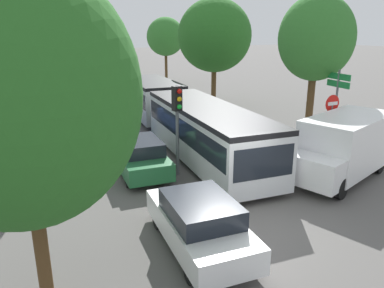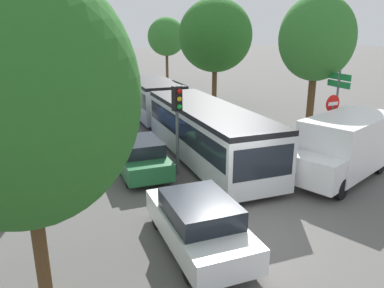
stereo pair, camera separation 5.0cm
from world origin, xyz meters
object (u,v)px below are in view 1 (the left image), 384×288
at_px(tree_left_mid, 6,54).
at_px(tree_right_near, 318,41).
at_px(articulated_bus, 179,113).
at_px(queued_car_white, 199,223).
at_px(white_van, 344,145).
at_px(tree_right_mid, 215,36).
at_px(no_entry_sign, 331,118).
at_px(city_bus_rear, 59,71).
at_px(queued_car_green, 139,156).
at_px(queued_car_black, 86,104).
at_px(queued_car_blue, 109,124).
at_px(tree_left_near, 19,102).
at_px(traffic_light, 177,111).
at_px(direction_sign_post, 337,93).
at_px(tree_right_far, 166,37).

distance_m(tree_left_mid, tree_right_near, 13.55).
relative_size(articulated_bus, tree_left_mid, 2.43).
xyz_separation_m(queued_car_white, white_van, (6.94, 1.99, 0.55)).
bearing_deg(white_van, tree_right_near, -138.11).
xyz_separation_m(tree_right_near, tree_right_mid, (-0.25, 9.79, 0.07)).
bearing_deg(articulated_bus, no_entry_sign, 42.18).
bearing_deg(city_bus_rear, queued_car_green, -177.55).
distance_m(city_bus_rear, queued_car_black, 14.44).
height_order(tree_left_mid, tree_right_near, tree_right_near).
xyz_separation_m(articulated_bus, tree_right_mid, (5.86, 7.26, 3.52)).
relative_size(queued_car_white, queued_car_black, 0.90).
relative_size(queued_car_blue, tree_left_near, 0.63).
bearing_deg(traffic_light, no_entry_sign, 65.84).
bearing_deg(articulated_bus, queued_car_green, -38.33).
distance_m(tree_left_near, tree_left_mid, 8.64).
height_order(queued_car_white, queued_car_green, queued_car_white).
xyz_separation_m(queued_car_black, direction_sign_post, (9.29, -11.47, 1.78)).
bearing_deg(traffic_light, articulated_bus, 142.98).
height_order(traffic_light, tree_left_near, tree_left_near).
xyz_separation_m(queued_car_black, white_van, (6.78, -14.46, 0.47)).
relative_size(traffic_light, no_entry_sign, 1.21).
xyz_separation_m(direction_sign_post, tree_right_near, (0.05, 1.60, 2.25)).
distance_m(queued_car_blue, tree_right_mid, 11.17).
bearing_deg(tree_left_mid, queued_car_black, 63.48).
height_order(no_entry_sign, direction_sign_post, direction_sign_post).
bearing_deg(city_bus_rear, tree_right_near, -156.61).
relative_size(queued_car_white, traffic_light, 1.19).
relative_size(city_bus_rear, tree_right_far, 1.83).
height_order(no_entry_sign, tree_right_mid, tree_right_mid).
xyz_separation_m(no_entry_sign, tree_right_far, (2.29, 24.14, 2.71)).
bearing_deg(city_bus_rear, articulated_bus, -169.21).
height_order(queued_car_blue, no_entry_sign, no_entry_sign).
height_order(queued_car_black, tree_right_near, tree_right_near).
xyz_separation_m(city_bus_rear, queued_car_white, (-0.18, -30.87, -0.76)).
bearing_deg(tree_left_mid, city_bus_rear, 79.71).
distance_m(queued_car_green, direction_sign_post, 9.46).
relative_size(queued_car_blue, tree_left_mid, 0.63).
height_order(traffic_light, tree_right_mid, tree_right_mid).
bearing_deg(direction_sign_post, queued_car_green, 0.09).
bearing_deg(queued_car_green, queued_car_white, -178.34).
bearing_deg(no_entry_sign, tree_right_near, 149.76).
bearing_deg(direction_sign_post, queued_car_black, -46.86).
bearing_deg(queued_car_green, traffic_light, -120.21).
distance_m(direction_sign_post, tree_left_mid, 13.91).
bearing_deg(queued_car_green, queued_car_black, 4.03).
bearing_deg(direction_sign_post, no_entry_sign, 44.17).
bearing_deg(direction_sign_post, traffic_light, 5.52).
xyz_separation_m(queued_car_white, queued_car_black, (0.16, 16.45, 0.07)).
bearing_deg(direction_sign_post, queued_car_blue, -29.64).
bearing_deg(tree_right_mid, white_van, -99.17).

